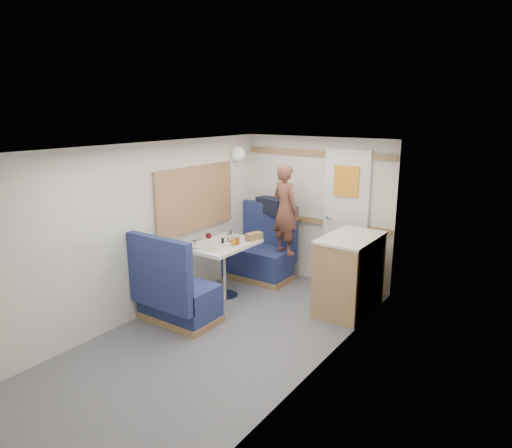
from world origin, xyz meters
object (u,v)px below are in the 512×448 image
Objects in this scene: cheese_block at (214,249)px; wine_glass at (209,236)px; duffel_bag at (272,206)px; tray at (216,246)px; dome_light at (238,154)px; galley_counter at (349,273)px; orange_fruit at (233,242)px; bench_far at (261,257)px; tumbler_mid at (233,234)px; bread_loaf at (254,236)px; salt_grinder at (222,240)px; beer_glass at (238,241)px; dinette_table at (223,255)px; tumbler_left at (194,245)px; bench_near at (175,297)px; tumbler_right at (229,238)px; person at (285,210)px; pepper_grinder at (223,241)px.

cheese_block is 0.57× the size of wine_glass.
duffel_bag is 1.24× the size of tray.
wine_glass is at bearing -72.74° from dome_light.
galley_counter reaches higher than orange_fruit.
tumbler_mid is (-0.02, -0.63, 0.48)m from bench_far.
bread_loaf is (0.23, -0.51, 0.46)m from bench_far.
beer_glass is at bearing 23.80° from salt_grinder.
duffel_bag is 2.75× the size of wine_glass.
dinette_table is 1.57m from galley_counter.
salt_grinder reaches higher than cheese_block.
galley_counter is 9.15× the size of tumbler_left.
bench_near is 11.06× the size of cheese_block.
dinette_table is 10.07× the size of beer_glass.
bread_loaf is at bearing 82.58° from orange_fruit.
tumbler_right is at bearing 75.41° from wine_glass.
bench_near reaches higher than orange_fruit.
tumbler_left is (0.25, -1.23, -0.98)m from dome_light.
galley_counter is 2.47× the size of tray.
galley_counter reaches higher than wine_glass.
duffel_bag is (-1.46, 0.57, 0.54)m from galley_counter.
tumbler_mid is at bearing 104.77° from cheese_block.
person reaches higher than bench_near.
bench_far is at bearing 90.00° from bench_near.
galley_counter is 1.88m from tumbler_left.
dinette_table is 0.24m from tumbler_right.
cheese_block is 0.25m from wine_glass.
bench_far is at bearing 167.90° from galley_counter.
bench_far reaches higher than salt_grinder.
galley_counter is 9.20× the size of tumbler_right.
tray is at bearing -79.32° from salt_grinder.
bench_far is at bearing 83.52° from tumbler_left.
dome_light reaches higher than wine_glass.
dome_light is at bearing 102.82° from bench_near.
tumbler_right is at bearing 103.93° from cheese_block.
tumbler_right is (-0.39, -0.71, -0.28)m from person.
bench_far is 11.47× the size of pepper_grinder.
bench_far is 0.72m from bread_loaf.
beer_glass reaches higher than cheese_block.
person reaches higher than tumbler_right.
tray is 0.41m from tumbler_mid.
salt_grinder is at bearing 81.69° from person.
bread_loaf is (0.37, 0.73, -0.01)m from tumbler_left.
bench_near is 1.20m from tumbler_mid.
tray is 3.72× the size of tumbler_right.
beer_glass is (0.18, 0.07, 0.20)m from dinette_table.
wine_glass is at bearing -95.98° from tumbler_mid.
bench_far is 11.06× the size of cheese_block.
galley_counter is at bearing 26.79° from tray.
dinette_table is 10.51× the size of salt_grinder.
bench_far is at bearing 102.73° from beer_glass.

